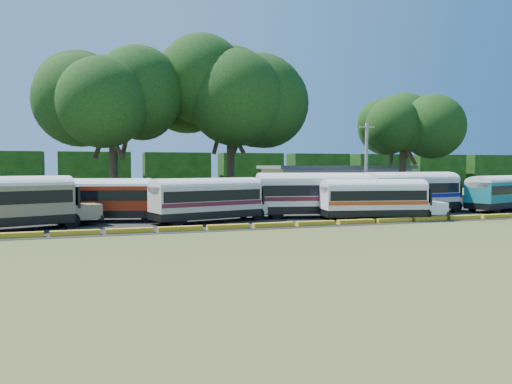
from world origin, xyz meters
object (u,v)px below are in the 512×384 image
object	(u,v)px
bus_beige	(3,200)
tree_west	(113,99)
bus_teal	(502,191)
bus_cream_west	(209,197)
bus_white_red	(376,197)
bus_red	(101,197)

from	to	relation	value
bus_beige	tree_west	bearing A→B (deg)	46.00
bus_beige	bus_teal	bearing A→B (deg)	-17.79
bus_cream_west	bus_white_red	bearing A→B (deg)	-27.18
bus_beige	bus_cream_west	size ratio (longest dim) A/B	1.07
bus_teal	tree_west	distance (m)	36.17
bus_red	bus_teal	size ratio (longest dim) A/B	0.99
bus_beige	tree_west	distance (m)	19.17
tree_west	bus_teal	bearing A→B (deg)	-24.20
bus_cream_west	bus_teal	distance (m)	26.32
bus_white_red	bus_teal	bearing A→B (deg)	21.99
bus_beige	bus_white_red	xyz separation A→B (m)	(24.69, -1.64, -0.23)
bus_beige	bus_red	bearing A→B (deg)	13.22
tree_west	bus_beige	bearing A→B (deg)	-114.26
bus_teal	tree_west	bearing A→B (deg)	137.06
bus_red	tree_west	world-z (taller)	tree_west
bus_beige	bus_white_red	world-z (taller)	bus_beige
bus_white_red	bus_red	bearing A→B (deg)	174.75
bus_red	bus_teal	xyz separation A→B (m)	(33.50, -2.34, 0.02)
bus_teal	bus_white_red	bearing A→B (deg)	172.88
bus_beige	bus_red	xyz separation A→B (m)	(5.67, 3.67, -0.15)
bus_beige	bus_teal	world-z (taller)	bus_beige
bus_white_red	tree_west	distance (m)	26.18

